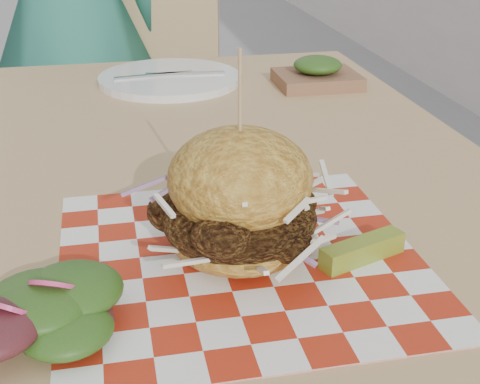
{
  "coord_description": "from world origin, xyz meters",
  "views": [
    {
      "loc": [
        0.12,
        -0.49,
        1.1
      ],
      "look_at": [
        0.24,
        0.09,
        0.82
      ],
      "focal_mm": 50.0,
      "sensor_mm": 36.0,
      "label": 1
    }
  ],
  "objects_px": {
    "diner": "(70,22)",
    "patio_table": "(206,217)",
    "sandwich": "(240,205)",
    "patio_chair": "(160,97)"
  },
  "relations": [
    {
      "from": "diner",
      "to": "sandwich",
      "type": "height_order",
      "value": "diner"
    },
    {
      "from": "diner",
      "to": "patio_table",
      "type": "xyz_separation_m",
      "value": [
        0.2,
        -1.03,
        -0.09
      ]
    },
    {
      "from": "diner",
      "to": "patio_table",
      "type": "height_order",
      "value": "diner"
    },
    {
      "from": "diner",
      "to": "sandwich",
      "type": "xyz_separation_m",
      "value": [
        0.2,
        -1.28,
        0.05
      ]
    },
    {
      "from": "patio_table",
      "to": "patio_chair",
      "type": "xyz_separation_m",
      "value": [
        0.03,
        0.99,
        -0.12
      ]
    },
    {
      "from": "diner",
      "to": "patio_chair",
      "type": "relative_size",
      "value": 1.6
    },
    {
      "from": "patio_table",
      "to": "sandwich",
      "type": "bearing_deg",
      "value": -90.76
    },
    {
      "from": "patio_chair",
      "to": "diner",
      "type": "bearing_deg",
      "value": -175.71
    },
    {
      "from": "diner",
      "to": "patio_chair",
      "type": "height_order",
      "value": "diner"
    },
    {
      "from": "patio_table",
      "to": "diner",
      "type": "bearing_deg",
      "value": 100.93
    }
  ]
}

